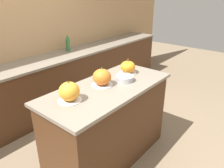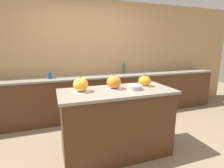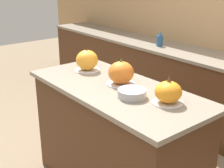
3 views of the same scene
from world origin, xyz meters
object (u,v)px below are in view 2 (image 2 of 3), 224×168
at_px(bottle_tall, 124,67).
at_px(pumpkin_cake_center, 114,83).
at_px(bottle_short, 49,74).
at_px(mixing_bowl, 134,87).
at_px(pumpkin_cake_left, 81,85).
at_px(pumpkin_cake_right, 145,81).

bearing_deg(bottle_tall, pumpkin_cake_center, -117.82).
relative_size(bottle_tall, bottle_short, 1.64).
distance_m(bottle_short, mixing_bowl, 1.80).
height_order(pumpkin_cake_left, bottle_short, pumpkin_cake_left).
xyz_separation_m(bottle_tall, mixing_bowl, (-0.54, -1.61, -0.07)).
xyz_separation_m(pumpkin_cake_right, bottle_short, (-1.31, 1.32, -0.03)).
bearing_deg(bottle_tall, pumpkin_cake_right, -101.89).
relative_size(pumpkin_cake_left, mixing_bowl, 1.11).
bearing_deg(bottle_short, pumpkin_cake_right, -45.14).
relative_size(pumpkin_cake_right, bottle_short, 1.19).
bearing_deg(mixing_bowl, bottle_tall, 71.55).
bearing_deg(bottle_tall, pumpkin_cake_left, -129.54).
height_order(pumpkin_cake_left, pumpkin_cake_center, pumpkin_cake_center).
bearing_deg(pumpkin_cake_center, bottle_tall, 62.18).
height_order(bottle_tall, mixing_bowl, bottle_tall).
xyz_separation_m(pumpkin_cake_center, bottle_short, (-0.83, 1.32, -0.05)).
distance_m(pumpkin_cake_left, mixing_bowl, 0.72).
bearing_deg(bottle_tall, mixing_bowl, -108.45).
bearing_deg(pumpkin_cake_center, bottle_short, 122.23).
relative_size(pumpkin_cake_center, mixing_bowl, 1.14).
bearing_deg(pumpkin_cake_center, mixing_bowl, -24.09).
xyz_separation_m(pumpkin_cake_left, bottle_short, (-0.38, 1.33, -0.05)).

